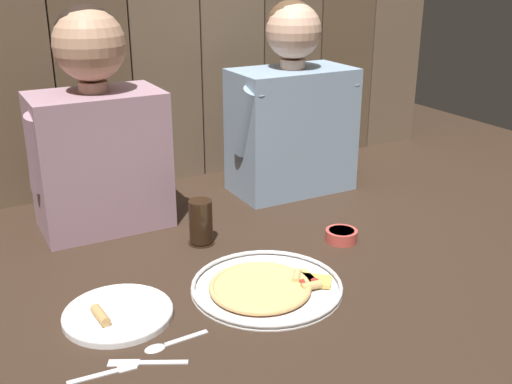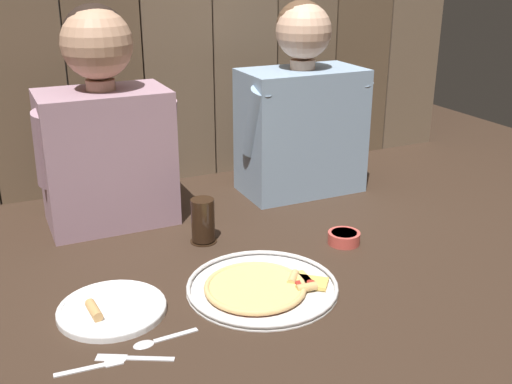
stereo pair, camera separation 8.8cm
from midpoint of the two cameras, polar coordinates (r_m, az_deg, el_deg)
name	(u,v)px [view 2 (the right image)]	position (r m, az deg, el deg)	size (l,w,h in m)	color
ground_plane	(282,270)	(1.55, 4.08, -7.31)	(3.20, 3.20, 0.00)	#332319
pizza_tray	(261,287)	(1.46, 2.23, -8.82)	(0.36, 0.36, 0.03)	silver
dinner_plate	(112,309)	(1.40, -11.54, -10.66)	(0.24, 0.24, 0.03)	white
drinking_glass	(203,221)	(1.67, -3.46, -2.74)	(0.07, 0.07, 0.12)	black
dipping_bowl	(344,237)	(1.70, 9.68, -4.19)	(0.09, 0.09, 0.03)	#CC4C42
table_fork	(93,367)	(1.24, -12.95, -15.63)	(0.13, 0.02, 0.01)	silver
table_knife	(134,358)	(1.25, -9.24, -15.05)	(0.15, 0.09, 0.01)	silver
table_spoon	(154,340)	(1.29, -7.49, -13.58)	(0.14, 0.03, 0.01)	silver
diner_left	(104,126)	(1.77, -12.58, 6.01)	(0.39, 0.22, 0.62)	gray
diner_right	(302,111)	(2.00, 5.55, 7.54)	(0.42, 0.22, 0.62)	#849EB7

